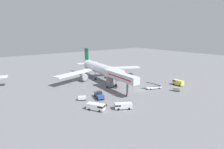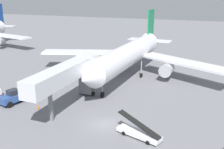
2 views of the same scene
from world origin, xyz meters
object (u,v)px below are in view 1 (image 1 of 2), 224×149
(baggage_cart_near_left, at_px, (176,89))
(safety_cone_bravo, at_px, (113,95))
(belt_loader_truck, at_px, (154,87))
(safety_cone_alpha, at_px, (94,91))
(service_van_outer_right, at_px, (178,82))
(baggage_cart_far_center, at_px, (82,98))
(service_van_rear_left, at_px, (123,106))
(ground_crew_worker_foreground, at_px, (107,103))
(pushback_tug, at_px, (99,95))
(airplane_at_gate, at_px, (101,69))
(jet_bridge, at_px, (118,77))
(safety_cone_charlie, at_px, (166,82))
(service_van_far_left, at_px, (96,107))

(baggage_cart_near_left, distance_m, safety_cone_bravo, 26.16)
(belt_loader_truck, distance_m, safety_cone_bravo, 19.22)
(safety_cone_alpha, bearing_deg, baggage_cart_near_left, -36.25)
(belt_loader_truck, relative_size, safety_cone_bravo, 10.06)
(service_van_outer_right, bearing_deg, safety_cone_bravo, 167.30)
(baggage_cart_far_center, bearing_deg, service_van_rear_left, -65.75)
(baggage_cart_near_left, height_order, ground_crew_worker_foreground, ground_crew_worker_foreground)
(pushback_tug, xyz_separation_m, safety_cone_bravo, (5.41, -0.82, -0.89))
(airplane_at_gate, height_order, jet_bridge, airplane_at_gate)
(ground_crew_worker_foreground, height_order, safety_cone_alpha, ground_crew_worker_foreground)
(airplane_at_gate, xyz_separation_m, service_van_rear_left, (-15.05, -33.98, -4.26))
(baggage_cart_far_center, height_order, safety_cone_alpha, baggage_cart_far_center)
(belt_loader_truck, bearing_deg, safety_cone_alpha, 151.62)
(pushback_tug, bearing_deg, safety_cone_charlie, -2.79)
(baggage_cart_far_center, bearing_deg, safety_cone_bravo, -13.63)
(jet_bridge, xyz_separation_m, safety_cone_charlie, (26.01, -3.48, -5.64))
(jet_bridge, distance_m, safety_cone_charlie, 26.84)
(baggage_cart_near_left, relative_size, baggage_cart_far_center, 1.03)
(service_van_far_left, height_order, safety_cone_charlie, service_van_far_left)
(service_van_outer_right, height_order, ground_crew_worker_foreground, service_van_outer_right)
(airplane_at_gate, distance_m, belt_loader_truck, 28.28)
(belt_loader_truck, relative_size, service_van_far_left, 1.19)
(belt_loader_truck, xyz_separation_m, service_van_outer_right, (12.60, -3.17, 0.59))
(service_van_outer_right, bearing_deg, jet_bridge, 160.07)
(baggage_cart_far_center, distance_m, safety_cone_charlie, 42.37)
(belt_loader_truck, relative_size, safety_cone_charlie, 9.07)
(safety_cone_charlie, bearing_deg, ground_crew_worker_foreground, -171.59)
(ground_crew_worker_foreground, distance_m, safety_cone_charlie, 38.93)
(airplane_at_gate, bearing_deg, pushback_tug, -125.47)
(service_van_far_left, distance_m, ground_crew_worker_foreground, 4.36)
(safety_cone_alpha, bearing_deg, safety_cone_charlie, -14.67)
(ground_crew_worker_foreground, bearing_deg, safety_cone_charlie, 8.41)
(baggage_cart_near_left, bearing_deg, service_van_far_left, 173.04)
(airplane_at_gate, height_order, service_van_far_left, airplane_at_gate)
(belt_loader_truck, relative_size, baggage_cart_far_center, 2.33)
(belt_loader_truck, xyz_separation_m, safety_cone_bravo, (-18.82, 3.91, -0.43))
(belt_loader_truck, distance_m, safety_cone_alpha, 25.05)
(service_van_rear_left, relative_size, baggage_cart_far_center, 1.90)
(ground_crew_worker_foreground, distance_m, safety_cone_alpha, 15.28)
(service_van_far_left, bearing_deg, safety_cone_charlie, 8.38)
(belt_loader_truck, distance_m, ground_crew_worker_foreground, 26.55)
(service_van_far_left, xyz_separation_m, safety_cone_bravo, (11.91, 7.25, -0.85))
(service_van_rear_left, bearing_deg, safety_cone_charlie, 16.22)
(safety_cone_bravo, bearing_deg, belt_loader_truck, -11.75)
(airplane_at_gate, relative_size, service_van_outer_right, 9.65)
(service_van_outer_right, xyz_separation_m, safety_cone_charlie, (-0.50, 6.14, -0.98))
(service_van_far_left, xyz_separation_m, service_van_rear_left, (6.97, -4.12, -0.12))
(airplane_at_gate, distance_m, ground_crew_worker_foreground, 34.46)
(safety_cone_alpha, bearing_deg, service_van_far_left, -119.68)
(airplane_at_gate, distance_m, pushback_tug, 27.06)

